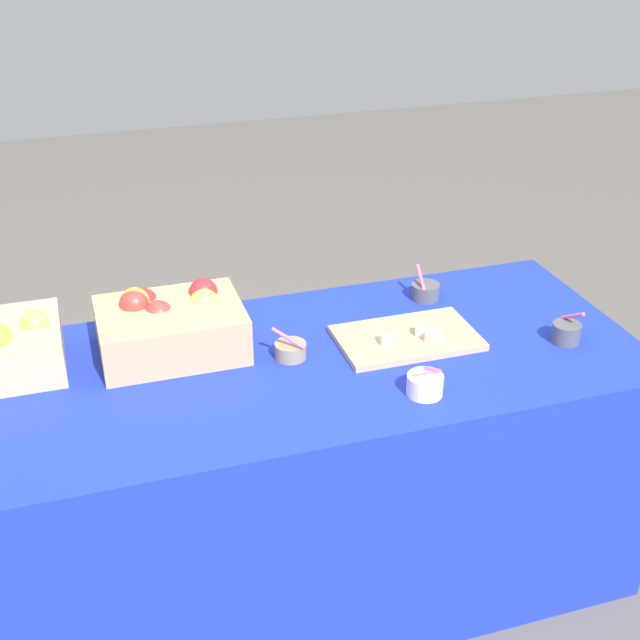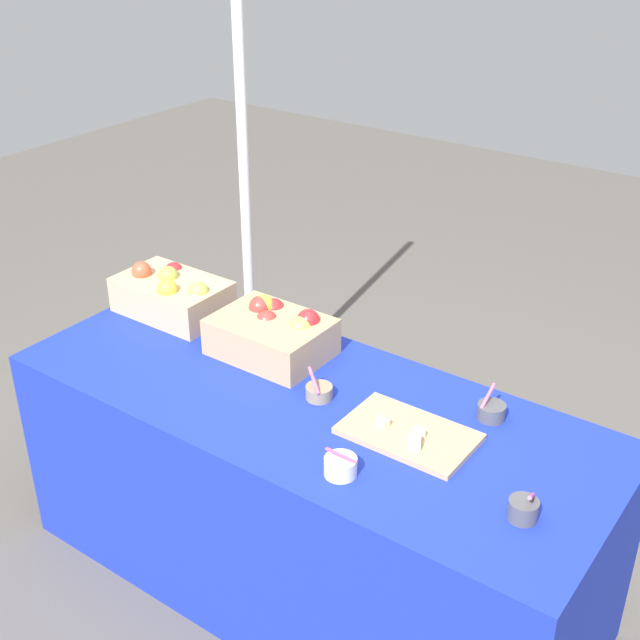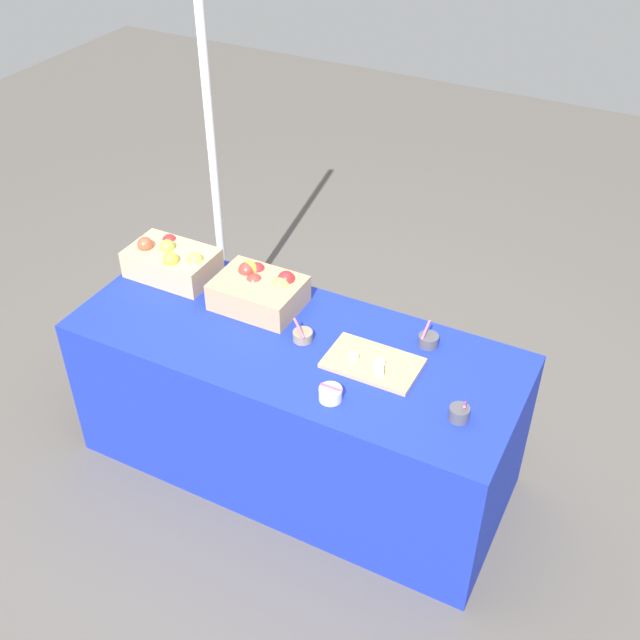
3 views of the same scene
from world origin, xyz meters
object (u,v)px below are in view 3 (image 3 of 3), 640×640
(cutting_board_front, at_px, (373,363))
(sample_bowl_far, at_px, (459,413))
(sample_bowl_near, at_px, (331,394))
(sample_bowl_mid, at_px, (303,336))
(tent_pole, at_px, (213,163))
(apple_crate_left, at_px, (173,262))
(apple_crate_middle, at_px, (259,290))
(sample_bowl_extra, at_px, (428,340))

(cutting_board_front, xyz_separation_m, sample_bowl_far, (0.40, -0.13, 0.02))
(sample_bowl_near, relative_size, sample_bowl_mid, 1.12)
(tent_pole, bearing_deg, sample_bowl_mid, -39.19)
(apple_crate_left, xyz_separation_m, tent_pole, (-0.15, 0.59, 0.20))
(sample_bowl_mid, relative_size, tent_pole, 0.05)
(cutting_board_front, bearing_deg, sample_bowl_near, -103.47)
(sample_bowl_near, bearing_deg, sample_bowl_mid, 134.66)
(cutting_board_front, bearing_deg, tent_pole, 148.54)
(cutting_board_front, height_order, sample_bowl_mid, sample_bowl_mid)
(apple_crate_middle, height_order, sample_bowl_far, apple_crate_middle)
(sample_bowl_mid, bearing_deg, apple_crate_middle, 154.63)
(sample_bowl_near, height_order, sample_bowl_mid, sample_bowl_near)
(cutting_board_front, bearing_deg, sample_bowl_extra, 55.98)
(sample_bowl_mid, distance_m, sample_bowl_far, 0.74)
(apple_crate_middle, xyz_separation_m, sample_bowl_near, (0.55, -0.40, -0.05))
(apple_crate_left, height_order, tent_pole, tent_pole)
(sample_bowl_near, relative_size, tent_pole, 0.05)
(sample_bowl_far, distance_m, sample_bowl_extra, 0.43)
(apple_crate_left, bearing_deg, sample_bowl_far, -11.15)
(cutting_board_front, distance_m, sample_bowl_near, 0.26)
(sample_bowl_extra, distance_m, tent_pole, 1.50)
(apple_crate_middle, bearing_deg, sample_bowl_mid, -25.37)
(apple_crate_middle, relative_size, sample_bowl_mid, 4.05)
(sample_bowl_far, bearing_deg, cutting_board_front, 162.05)
(sample_bowl_mid, xyz_separation_m, sample_bowl_extra, (0.47, 0.21, 0.00))
(apple_crate_left, relative_size, tent_pole, 0.20)
(sample_bowl_near, height_order, tent_pole, tent_pole)
(cutting_board_front, xyz_separation_m, tent_pole, (-1.23, 0.75, 0.26))
(apple_crate_middle, bearing_deg, sample_bowl_near, -36.16)
(sample_bowl_mid, bearing_deg, tent_pole, 140.81)
(apple_crate_middle, distance_m, sample_bowl_mid, 0.32)
(sample_bowl_near, distance_m, tent_pole, 1.56)
(sample_bowl_near, distance_m, sample_bowl_far, 0.48)
(sample_bowl_extra, bearing_deg, tent_pole, 158.90)
(sample_bowl_near, bearing_deg, cutting_board_front, 76.53)
(sample_bowl_extra, height_order, tent_pole, tent_pole)
(cutting_board_front, bearing_deg, apple_crate_left, 171.49)
(cutting_board_front, bearing_deg, sample_bowl_mid, 177.70)
(sample_bowl_mid, bearing_deg, sample_bowl_near, -45.34)
(tent_pole, bearing_deg, sample_bowl_extra, -21.10)
(apple_crate_middle, xyz_separation_m, tent_pole, (-0.62, 0.60, 0.20))
(apple_crate_left, height_order, cutting_board_front, apple_crate_left)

